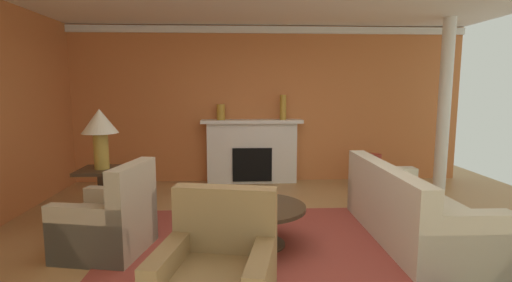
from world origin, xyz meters
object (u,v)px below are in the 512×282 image
Objects in this scene: sofa at (409,213)px; vase_mantel_left at (221,112)px; armchair_near_window at (109,224)px; vase_tall_corner at (373,170)px; coffee_table at (259,216)px; fireplace at (252,153)px; side_table at (104,192)px; vase_mantel_right at (283,107)px; table_lamp at (100,127)px.

sofa is 7.69× the size of vase_mantel_left.
vase_mantel_left is (1.04, 2.88, 0.98)m from armchair_near_window.
vase_tall_corner is 2.03× the size of vase_mantel_left.
vase_mantel_left reaches higher than sofa.
coffee_table is (-1.71, -0.13, 0.04)m from sofa.
coffee_table is 3.33m from vase_tall_corner.
vase_tall_corner is at bearing -8.00° from fireplace.
side_table is 1.60× the size of vase_mantel_right.
armchair_near_window reaches higher than sofa.
table_lamp is at bearing -125.52° from vase_mantel_left.
sofa is 2.10× the size of coffee_table.
fireplace is at bearing 89.45° from coffee_table.
side_table is (-3.64, 0.69, 0.10)m from sofa.
armchair_near_window is at bearing -118.49° from fireplace.
fireplace is 2.40× the size of table_lamp.
vase_mantel_right is (2.50, 1.97, 0.97)m from side_table.
armchair_near_window reaches higher than vase_tall_corner.
armchair_near_window is 1.36× the size of side_table.
vase_tall_corner is (4.08, 1.72, -0.95)m from table_lamp.
vase_tall_corner is at bearing 79.52° from sofa.
armchair_near_window is 1.71× the size of vase_tall_corner.
side_table is 3.33m from vase_mantel_right.
coffee_table is (-0.03, -2.84, -0.21)m from fireplace.
sofa is at bearing -10.78° from side_table.
sofa is 3.00× the size of side_table.
sofa is (1.68, -2.71, -0.25)m from fireplace.
side_table reaches higher than vase_tall_corner.
coffee_table is at bearing -23.03° from side_table.
coffee_table is at bearing 3.48° from armchair_near_window.
armchair_near_window is at bearing -68.32° from side_table.
vase_tall_corner is (0.45, 2.41, -0.02)m from sofa.
sofa is at bearing -66.91° from vase_mantel_right.
armchair_near_window is (-1.59, -2.93, -0.24)m from fireplace.
vase_tall_corner is (2.13, -0.30, -0.27)m from fireplace.
vase_tall_corner is at bearing -8.99° from vase_mantel_right.
sofa is at bearing -49.98° from vase_mantel_left.
sofa is 3.82m from table_lamp.
side_table is at bearing 156.97° from coffee_table.
sofa is at bearing 4.24° from coffee_table.
vase_tall_corner is at bearing 22.81° from table_lamp.
armchair_near_window is at bearing -68.32° from table_lamp.
table_lamp is 1.71× the size of vase_mantel_right.
sofa is 2.80× the size of table_lamp.
side_table reaches higher than coffee_table.
vase_mantel_right reaches higher than armchair_near_window.
armchair_near_window reaches higher than side_table.
vase_mantel_right is at bearing 171.01° from vase_tall_corner.
fireplace reaches higher than vase_tall_corner.
fireplace is 3.24× the size of vase_tall_corner.
armchair_near_window is 1.57m from coffee_table.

